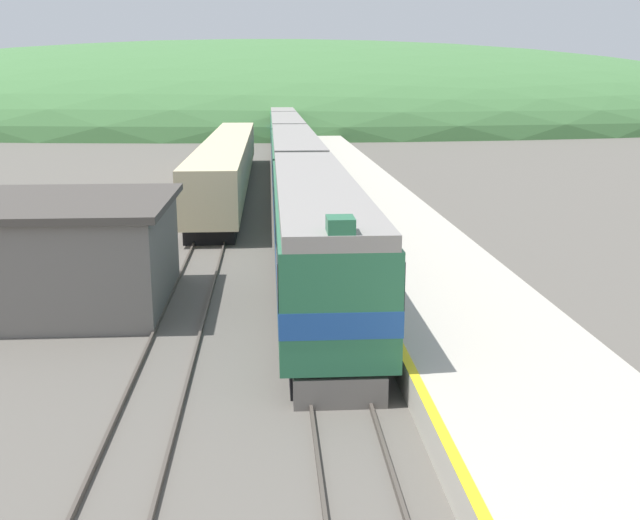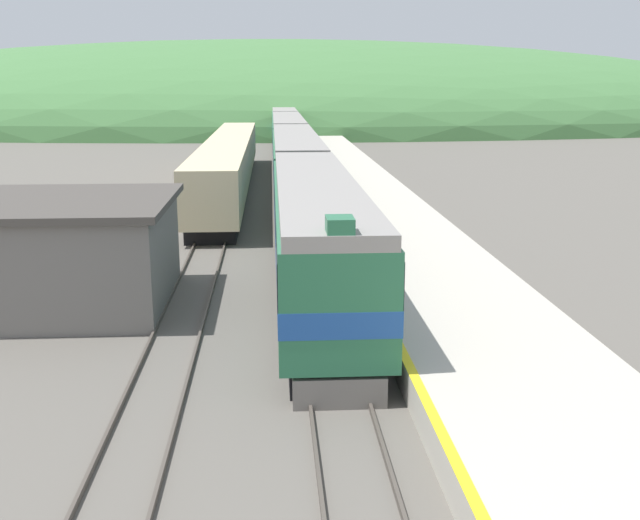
% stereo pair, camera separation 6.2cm
% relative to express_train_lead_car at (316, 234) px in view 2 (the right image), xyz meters
% --- Properties ---
extents(track_main, '(1.52, 180.00, 0.16)m').
position_rel_express_train_lead_car_xyz_m(track_main, '(0.00, 42.32, -2.24)').
color(track_main, '#4C443D').
rests_on(track_main, ground).
extents(track_siding, '(1.52, 180.00, 0.16)m').
position_rel_express_train_lead_car_xyz_m(track_siding, '(-4.54, 42.32, -2.24)').
color(track_siding, '#4C443D').
rests_on(track_siding, ground).
extents(platform, '(5.53, 140.00, 0.87)m').
position_rel_express_train_lead_car_xyz_m(platform, '(4.39, 22.32, -1.90)').
color(platform, '#BCB5A5').
rests_on(platform, ground).
extents(distant_hills, '(194.38, 87.47, 28.57)m').
position_rel_express_train_lead_car_xyz_m(distant_hills, '(0.00, 110.05, -2.32)').
color(distant_hills, '#477A42').
rests_on(distant_hills, ground).
extents(station_shed, '(8.86, 7.39, 3.74)m').
position_rel_express_train_lead_car_xyz_m(station_shed, '(-9.43, -0.50, -0.44)').
color(station_shed, slate).
rests_on(station_shed, ground).
extents(express_train_lead_car, '(2.94, 19.82, 4.61)m').
position_rel_express_train_lead_car_xyz_m(express_train_lead_car, '(0.00, 0.00, 0.00)').
color(express_train_lead_car, black).
rests_on(express_train_lead_car, ground).
extents(carriage_second, '(2.93, 22.08, 4.25)m').
position_rel_express_train_lead_car_xyz_m(carriage_second, '(0.00, 22.07, -0.01)').
color(carriage_second, black).
rests_on(carriage_second, ground).
extents(carriage_third, '(2.93, 22.08, 4.25)m').
position_rel_express_train_lead_car_xyz_m(carriage_third, '(0.00, 45.02, -0.01)').
color(carriage_third, black).
rests_on(carriage_third, ground).
extents(carriage_fourth, '(2.93, 22.08, 4.25)m').
position_rel_express_train_lead_car_xyz_m(carriage_fourth, '(0.00, 67.98, -0.01)').
color(carriage_fourth, black).
rests_on(carriage_fourth, ground).
extents(siding_train, '(2.90, 38.34, 3.62)m').
position_rel_express_train_lead_car_xyz_m(siding_train, '(-4.54, 27.19, -0.45)').
color(siding_train, black).
rests_on(siding_train, ground).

